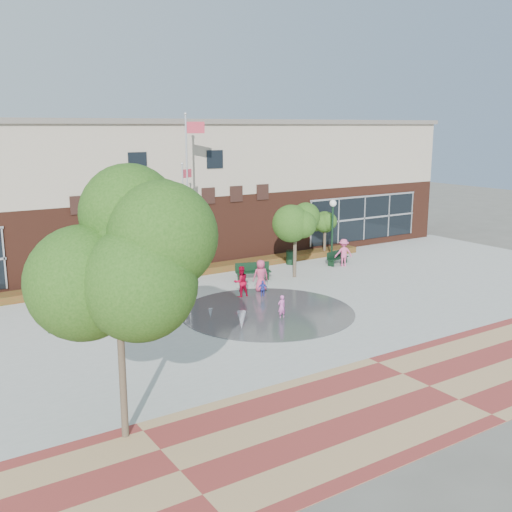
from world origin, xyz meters
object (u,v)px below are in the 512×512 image
flagpole_left (188,189)px  child_splash (282,307)px  bench_left (116,295)px  flagpole_right (184,217)px  trash_can (290,257)px  tree_big_left (116,253)px

flagpole_left → child_splash: bearing=-63.1°
child_splash → flagpole_left: bearing=-89.5°
bench_left → flagpole_right: bearing=0.5°
trash_can → tree_big_left: bearing=-138.3°
trash_can → bench_left: bearing=-172.0°
bench_left → trash_can: bench_left is taller
child_splash → trash_can: bearing=-130.8°
flagpole_left → trash_can: (7.33, 0.25, -4.84)m
trash_can → child_splash: bearing=-128.2°
bench_left → tree_big_left: tree_big_left is taller
flagpole_right → child_splash: flagpole_right is taller
trash_can → flagpole_left: bearing=-178.1°
flagpole_left → tree_big_left: bearing=-99.1°
trash_can → child_splash: (-6.87, -8.72, 0.09)m
tree_big_left → child_splash: tree_big_left is taller
bench_left → trash_can: (12.33, 1.74, 0.16)m
flagpole_right → bench_left: 5.98m
child_splash → flagpole_right: bearing=-87.0°
flagpole_left → child_splash: size_ratio=8.54×
flagpole_left → tree_big_left: (-9.65, -14.90, 0.13)m
bench_left → child_splash: bearing=-68.0°
flagpole_left → tree_big_left: 17.75m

